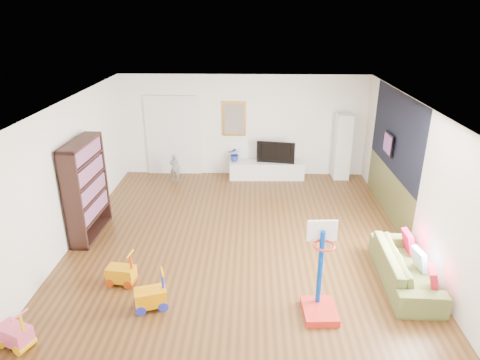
{
  "coord_description": "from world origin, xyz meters",
  "views": [
    {
      "loc": [
        0.22,
        -7.33,
        4.28
      ],
      "look_at": [
        0.0,
        0.4,
        1.15
      ],
      "focal_mm": 32.0,
      "sensor_mm": 36.0,
      "label": 1
    }
  ],
  "objects_px": {
    "media_console": "(267,170)",
    "bookshelf": "(86,189)",
    "basketball_hoop": "(323,273)",
    "sofa": "(406,268)"
  },
  "relations": [
    {
      "from": "media_console",
      "to": "bookshelf",
      "type": "distance_m",
      "value": 4.88
    },
    {
      "from": "media_console",
      "to": "basketball_hoop",
      "type": "relative_size",
      "value": 1.34
    },
    {
      "from": "bookshelf",
      "to": "sofa",
      "type": "bearing_deg",
      "value": -12.55
    },
    {
      "from": "bookshelf",
      "to": "basketball_hoop",
      "type": "relative_size",
      "value": 1.34
    },
    {
      "from": "media_console",
      "to": "basketball_hoop",
      "type": "xyz_separation_m",
      "value": [
        0.64,
        -5.52,
        0.5
      ]
    },
    {
      "from": "media_console",
      "to": "sofa",
      "type": "relative_size",
      "value": 1.02
    },
    {
      "from": "bookshelf",
      "to": "basketball_hoop",
      "type": "height_order",
      "value": "bookshelf"
    },
    {
      "from": "media_console",
      "to": "bookshelf",
      "type": "bearing_deg",
      "value": -140.49
    },
    {
      "from": "sofa",
      "to": "bookshelf",
      "type": "bearing_deg",
      "value": 77.31
    },
    {
      "from": "media_console",
      "to": "bookshelf",
      "type": "height_order",
      "value": "bookshelf"
    }
  ]
}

